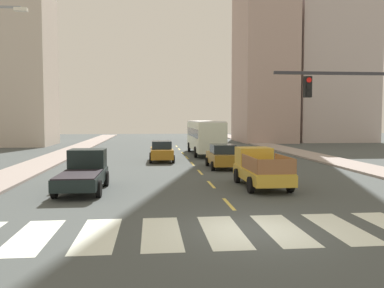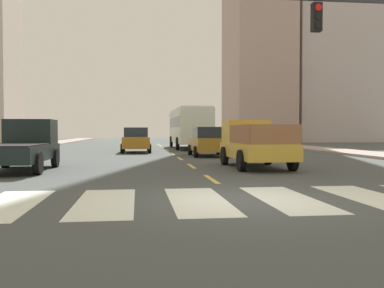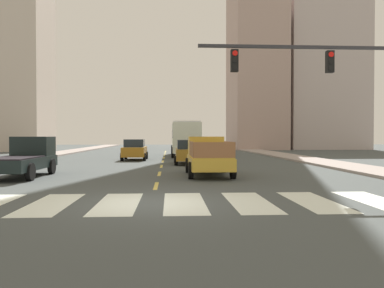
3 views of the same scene
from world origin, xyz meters
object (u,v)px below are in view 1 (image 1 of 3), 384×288
pickup_stakebed (260,168)px  pickup_dark (84,172)px  sedan_near_left (222,156)px  city_bus (205,135)px  sedan_near_right (162,151)px

pickup_stakebed → pickup_dark: 9.10m
sedan_near_left → pickup_stakebed: bearing=-85.6°
city_bus → sedan_near_right: city_bus is taller
sedan_near_left → city_bus: bearing=88.8°
city_bus → sedan_near_left: (-0.18, -10.96, -1.09)m
pickup_stakebed → city_bus: city_bus is taller
pickup_dark → sedan_near_right: (4.22, 12.96, -0.06)m
pickup_stakebed → sedan_near_left: bearing=95.3°
pickup_stakebed → sedan_near_right: 13.58m
city_bus → sedan_near_left: city_bus is taller
sedan_near_left → sedan_near_right: size_ratio=1.00×
pickup_stakebed → sedan_near_right: size_ratio=1.18×
pickup_stakebed → sedan_near_left: 7.74m
city_bus → pickup_stakebed: bearing=-88.0°
sedan_near_left → sedan_near_right: 6.52m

